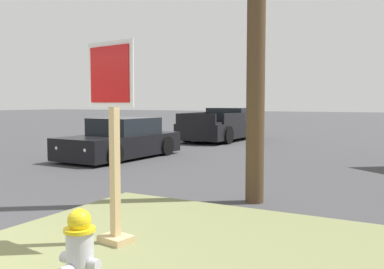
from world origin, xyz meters
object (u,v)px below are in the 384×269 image
at_px(fire_hydrant, 80,261).
at_px(pickup_truck_black, 223,127).
at_px(stop_sign, 113,145).
at_px(parked_sedan_black, 121,141).
at_px(manhole_cover, 98,214).

height_order(fire_hydrant, pickup_truck_black, pickup_truck_black).
bearing_deg(stop_sign, pickup_truck_black, 109.43).
height_order(parked_sedan_black, pickup_truck_black, pickup_truck_black).
height_order(manhole_cover, parked_sedan_black, parked_sedan_black).
height_order(stop_sign, parked_sedan_black, stop_sign).
distance_m(manhole_cover, pickup_truck_black, 13.41).
bearing_deg(fire_hydrant, stop_sign, 118.84).
relative_size(fire_hydrant, pickup_truck_black, 0.15).
relative_size(fire_hydrant, parked_sedan_black, 0.19).
xyz_separation_m(manhole_cover, pickup_truck_black, (-3.71, 12.88, 0.61)).
xyz_separation_m(stop_sign, manhole_cover, (-1.22, 1.09, -1.23)).
xyz_separation_m(fire_hydrant, stop_sign, (-0.75, 1.36, 0.78)).
xyz_separation_m(fire_hydrant, pickup_truck_black, (-5.67, 15.33, 0.16)).
bearing_deg(fire_hydrant, manhole_cover, 128.72).
bearing_deg(fire_hydrant, pickup_truck_black, 110.32).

